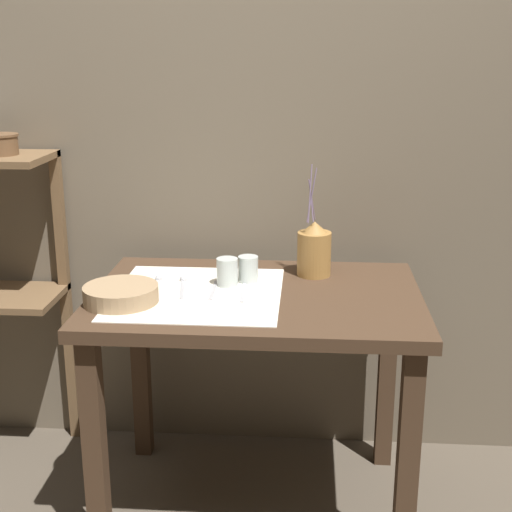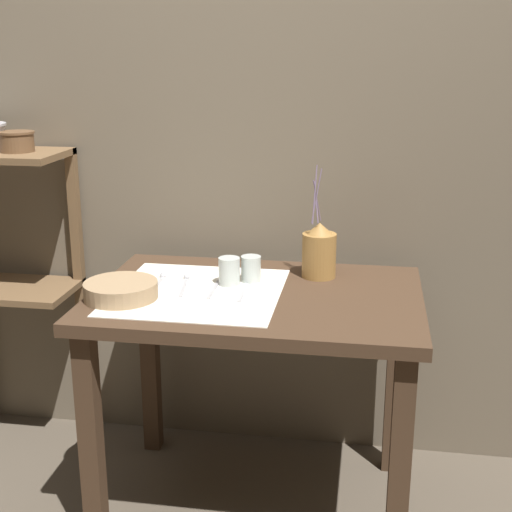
# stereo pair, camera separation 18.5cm
# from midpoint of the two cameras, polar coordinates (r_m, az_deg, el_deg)

# --- Properties ---
(ground_plane) EXTENTS (12.00, 12.00, 0.00)m
(ground_plane) POSITION_cam_midpoint_polar(r_m,az_deg,el_deg) (2.59, 2.19, -19.18)
(ground_plane) COLOR brown
(stone_wall_back) EXTENTS (7.00, 0.06, 2.40)m
(stone_wall_back) POSITION_cam_midpoint_polar(r_m,az_deg,el_deg) (2.59, 3.79, 9.51)
(stone_wall_back) COLOR #6B5E4C
(stone_wall_back) RESTS_ON ground_plane
(wooden_table) EXTENTS (1.03, 0.71, 0.77)m
(wooden_table) POSITION_cam_midpoint_polar(r_m,az_deg,el_deg) (2.28, 2.37, -5.85)
(wooden_table) COLOR #422D1E
(wooden_table) RESTS_ON ground_plane
(wooden_shelf_unit) EXTENTS (0.48, 0.30, 1.15)m
(wooden_shelf_unit) POSITION_cam_midpoint_polar(r_m,az_deg,el_deg) (2.79, -17.19, 0.77)
(wooden_shelf_unit) COLOR brown
(wooden_shelf_unit) RESTS_ON ground_plane
(linen_cloth) EXTENTS (0.52, 0.53, 0.00)m
(linen_cloth) POSITION_cam_midpoint_polar(r_m,az_deg,el_deg) (2.24, -2.31, -2.90)
(linen_cloth) COLOR silver
(linen_cloth) RESTS_ON wooden_table
(pitcher_with_flowers) EXTENTS (0.11, 0.11, 0.38)m
(pitcher_with_flowers) POSITION_cam_midpoint_polar(r_m,az_deg,el_deg) (2.38, 7.29, 0.31)
(pitcher_with_flowers) COLOR olive
(pitcher_with_flowers) RESTS_ON wooden_table
(wooden_bowl) EXTENTS (0.23, 0.23, 0.05)m
(wooden_bowl) POSITION_cam_midpoint_polar(r_m,az_deg,el_deg) (2.20, -8.40, -2.78)
(wooden_bowl) COLOR #9E7F5B
(wooden_bowl) RESTS_ON wooden_table
(glass_tumbler_near) EXTENTS (0.07, 0.07, 0.09)m
(glass_tumbler_near) POSITION_cam_midpoint_polar(r_m,az_deg,el_deg) (2.29, 0.15, -1.25)
(glass_tumbler_near) COLOR #B7C1BC
(glass_tumbler_near) RESTS_ON wooden_table
(glass_tumbler_far) EXTENTS (0.07, 0.07, 0.08)m
(glass_tumbler_far) POSITION_cam_midpoint_polar(r_m,az_deg,el_deg) (2.32, 1.88, -1.06)
(glass_tumbler_far) COLOR #B7C1BC
(glass_tumbler_far) RESTS_ON wooden_table
(spoon_outer) EXTENTS (0.03, 0.19, 0.02)m
(spoon_outer) POSITION_cam_midpoint_polar(r_m,az_deg,el_deg) (2.35, -5.40, -1.92)
(spoon_outer) COLOR #A8A8AD
(spoon_outer) RESTS_ON wooden_table
(spoon_inner) EXTENTS (0.04, 0.19, 0.02)m
(spoon_inner) POSITION_cam_midpoint_polar(r_m,az_deg,el_deg) (2.33, -3.37, -2.04)
(spoon_inner) COLOR #A8A8AD
(spoon_inner) RESTS_ON wooden_table
(fork_outer) EXTENTS (0.01, 0.18, 0.00)m
(fork_outer) POSITION_cam_midpoint_polar(r_m,az_deg,el_deg) (2.26, -1.02, -2.65)
(fork_outer) COLOR #A8A8AD
(fork_outer) RESTS_ON wooden_table
(fork_inner) EXTENTS (0.02, 0.18, 0.00)m
(fork_inner) POSITION_cam_midpoint_polar(r_m,az_deg,el_deg) (2.23, 1.34, -2.92)
(fork_inner) COLOR #A8A8AD
(fork_inner) RESTS_ON wooden_table
(metal_pot_small) EXTENTS (0.13, 0.13, 0.07)m
(metal_pot_small) POSITION_cam_midpoint_polar(r_m,az_deg,el_deg) (2.64, -16.71, 8.82)
(metal_pot_small) COLOR brown
(metal_pot_small) RESTS_ON wooden_shelf_unit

